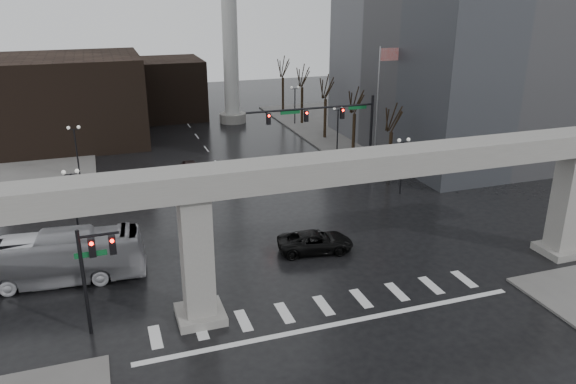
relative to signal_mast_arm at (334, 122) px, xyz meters
name	(u,v)px	position (x,y,z in m)	size (l,w,h in m)	color
ground	(317,297)	(-8.99, -18.80, -5.83)	(160.00, 160.00, 0.00)	black
sidewalk_ne	(400,127)	(17.01, 17.20, -5.75)	(28.00, 36.00, 0.15)	slate
elevated_guideway	(340,186)	(-7.73, -18.80, 1.05)	(48.00, 2.60, 8.70)	gray
building_far_left	(71,100)	(-22.99, 23.20, -0.83)	(16.00, 14.00, 10.00)	black
building_far_mid	(165,89)	(-10.99, 33.20, -1.83)	(10.00, 10.00, 8.00)	black
smokestack	(229,19)	(-2.99, 27.20, 7.52)	(3.60, 3.60, 30.00)	silver
signal_mast_arm	(334,122)	(0.00, 0.00, 0.00)	(12.12, 0.43, 8.00)	black
signal_left_pole	(93,263)	(-21.24, -18.30, -1.76)	(2.30, 0.30, 6.00)	black
flagpole_assembly	(381,93)	(6.30, 3.20, 1.70)	(2.06, 0.12, 12.00)	silver
lamp_right_0	(403,156)	(4.51, -4.80, -2.36)	(1.22, 0.32, 5.11)	black
lamp_right_1	(338,122)	(4.51, 9.20, -2.36)	(1.22, 0.32, 5.11)	black
lamp_right_2	(295,98)	(4.51, 23.20, -2.36)	(1.22, 0.32, 5.11)	black
lamp_left_0	(73,191)	(-22.49, -4.80, -2.36)	(1.22, 0.32, 5.11)	black
lamp_left_1	(76,143)	(-22.49, 9.20, -2.36)	(1.22, 0.32, 5.11)	black
lamp_left_2	(77,113)	(-22.49, 23.20, -2.36)	(1.22, 0.32, 5.11)	black
tree_right_0	(390,151)	(5.54, -0.78, -3.04)	(1.09, 1.58, 7.50)	black
tree_right_1	(354,131)	(5.54, 7.22, -2.98)	(1.09, 1.61, 7.67)	black
tree_right_2	(325,115)	(5.54, 15.22, -2.91)	(1.10, 1.63, 7.85)	black
tree_right_3	(302,102)	(5.54, 23.22, -2.85)	(1.11, 1.66, 8.02)	black
tree_right_4	(283,91)	(5.54, 31.22, -2.79)	(1.12, 1.69, 8.19)	black
pickup_truck	(315,242)	(-6.86, -13.05, -5.10)	(2.42, 5.25, 1.46)	black
city_bus	(48,259)	(-24.06, -11.73, -4.22)	(2.70, 11.56, 3.22)	#B4B3B8
far_car	(191,169)	(-12.26, 6.21, -5.14)	(1.64, 4.06, 1.38)	black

